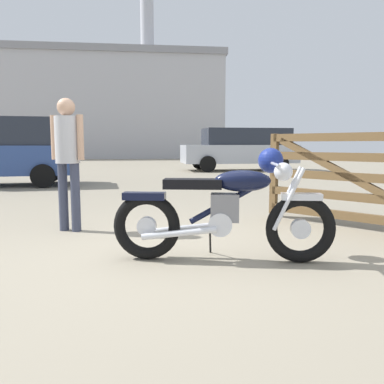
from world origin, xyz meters
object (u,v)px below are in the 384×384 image
at_px(vintage_motorcycle, 228,209).
at_px(timber_gate, 376,176).
at_px(silver_sedan_mid, 1,151).
at_px(dark_sedan_left, 241,148).
at_px(bystander, 68,150).

relative_size(vintage_motorcycle, timber_gate, 0.94).
bearing_deg(vintage_motorcycle, silver_sedan_mid, 132.55).
bearing_deg(timber_gate, vintage_motorcycle, 76.90).
distance_m(silver_sedan_mid, dark_sedan_left, 9.40).
bearing_deg(dark_sedan_left, timber_gate, 81.91).
distance_m(timber_gate, dark_sedan_left, 11.74).
bearing_deg(bystander, silver_sedan_mid, -130.40).
bearing_deg(vintage_motorcycle, bystander, 150.13).
bearing_deg(dark_sedan_left, silver_sedan_mid, 31.86).
height_order(vintage_motorcycle, timber_gate, timber_gate).
distance_m(vintage_motorcycle, silver_sedan_mid, 8.69).
bearing_deg(timber_gate, silver_sedan_mid, 6.58).
height_order(vintage_motorcycle, silver_sedan_mid, silver_sedan_mid).
height_order(timber_gate, silver_sedan_mid, silver_sedan_mid).
height_order(bystander, dark_sedan_left, dark_sedan_left).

